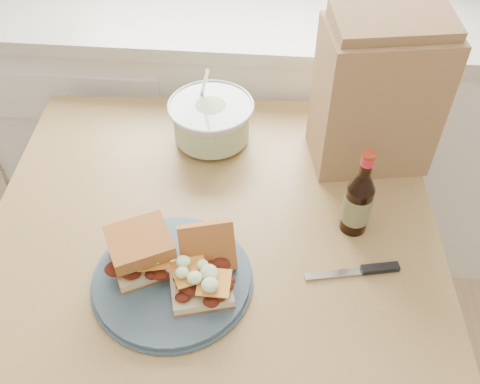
# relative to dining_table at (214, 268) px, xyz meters

# --- Properties ---
(cabinet_run) EXTENTS (2.50, 0.64, 0.94)m
(cabinet_run) POSITION_rel_dining_table_xyz_m (0.00, 0.84, -0.22)
(cabinet_run) COLOR white
(cabinet_run) RESTS_ON ground
(dining_table) EXTENTS (1.02, 1.02, 0.81)m
(dining_table) POSITION_rel_dining_table_xyz_m (0.00, 0.00, 0.00)
(dining_table) COLOR #AA8850
(dining_table) RESTS_ON ground
(plate) EXTENTS (0.31, 0.31, 0.02)m
(plate) POSITION_rel_dining_table_xyz_m (-0.06, -0.12, 0.13)
(plate) COLOR #3D5363
(plate) RESTS_ON dining_table
(sandwich_left) EXTENTS (0.15, 0.15, 0.09)m
(sandwich_left) POSITION_rel_dining_table_xyz_m (-0.12, -0.10, 0.18)
(sandwich_left) COLOR beige
(sandwich_left) RESTS_ON plate
(sandwich_right) EXTENTS (0.14, 0.18, 0.10)m
(sandwich_right) POSITION_rel_dining_table_xyz_m (0.00, -0.13, 0.17)
(sandwich_right) COLOR beige
(sandwich_right) RESTS_ON plate
(coleslaw_bowl) EXTENTS (0.21, 0.21, 0.21)m
(coleslaw_bowl) POSITION_rel_dining_table_xyz_m (-0.04, 0.31, 0.17)
(coleslaw_bowl) COLOR silver
(coleslaw_bowl) RESTS_ON dining_table
(beer_bottle) EXTENTS (0.06, 0.06, 0.21)m
(beer_bottle) POSITION_rel_dining_table_xyz_m (0.30, 0.05, 0.20)
(beer_bottle) COLOR black
(beer_bottle) RESTS_ON dining_table
(knife) EXTENTS (0.19, 0.06, 0.01)m
(knife) POSITION_rel_dining_table_xyz_m (0.33, -0.07, 0.13)
(knife) COLOR silver
(knife) RESTS_ON dining_table
(paper_bag) EXTENTS (0.29, 0.22, 0.34)m
(paper_bag) POSITION_rel_dining_table_xyz_m (0.34, 0.29, 0.29)
(paper_bag) COLOR #9A704A
(paper_bag) RESTS_ON dining_table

